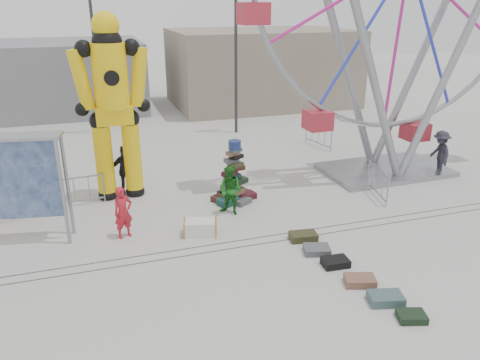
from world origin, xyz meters
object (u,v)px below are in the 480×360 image
object	(u,v)px
steamer_trunk	(200,228)
pedestrian_green	(231,190)
crash_test_dummy	(113,102)
pedestrian_grey	(440,153)
suitcase_tower	(234,184)
lamp_post_right	(238,49)
barricade_dummy_c	(75,192)
pedestrian_red	(123,213)
lamp_post_left	(97,49)
barricade_wheel_front	(377,182)
pedestrian_black	(126,170)
barricade_wheel_back	(318,136)
barricade_dummy_b	(18,205)

from	to	relation	value
steamer_trunk	pedestrian_green	world-z (taller)	pedestrian_green
crash_test_dummy	pedestrian_grey	xyz separation A→B (m)	(12.78, -1.72, -2.61)
suitcase_tower	pedestrian_grey	bearing A→B (deg)	-22.45
lamp_post_right	barricade_dummy_c	xyz separation A→B (m)	(-8.51, -7.76, -3.93)
barricade_dummy_c	pedestrian_red	xyz separation A→B (m)	(1.46, -2.91, 0.27)
lamp_post_left	steamer_trunk	world-z (taller)	lamp_post_left
steamer_trunk	barricade_wheel_front	bearing A→B (deg)	23.49
suitcase_tower	pedestrian_black	distance (m)	4.08
suitcase_tower	pedestrian_green	distance (m)	1.20
steamer_trunk	barricade_wheel_front	xyz separation A→B (m)	(6.98, 0.99, 0.31)
barricade_wheel_back	pedestrian_green	distance (m)	8.96
barricade_dummy_c	pedestrian_grey	world-z (taller)	pedestrian_grey
pedestrian_red	barricade_dummy_c	bearing A→B (deg)	95.84
crash_test_dummy	pedestrian_green	world-z (taller)	crash_test_dummy
crash_test_dummy	barricade_wheel_front	distance (m)	9.99
lamp_post_left	barricade_dummy_c	size ratio (longest dim) A/B	4.00
pedestrian_green	barricade_wheel_front	bearing A→B (deg)	42.82
pedestrian_green	pedestrian_black	distance (m)	4.31
crash_test_dummy	pedestrian_grey	distance (m)	13.16
lamp_post_right	crash_test_dummy	world-z (taller)	lamp_post_right
barricade_wheel_back	barricade_dummy_c	bearing A→B (deg)	-82.35
lamp_post_right	steamer_trunk	bearing A→B (deg)	-113.10
pedestrian_red	pedestrian_grey	world-z (taller)	pedestrian_grey
crash_test_dummy	barricade_wheel_back	xyz separation A→B (m)	(9.88, 3.50, -3.01)
barricade_wheel_front	pedestrian_green	size ratio (longest dim) A/B	1.17
lamp_post_right	barricade_wheel_front	world-z (taller)	lamp_post_right
steamer_trunk	barricade_wheel_front	world-z (taller)	barricade_wheel_front
crash_test_dummy	steamer_trunk	size ratio (longest dim) A/B	6.69
lamp_post_right	crash_test_dummy	distance (m)	10.10
steamer_trunk	pedestrian_black	world-z (taller)	pedestrian_black
pedestrian_red	lamp_post_left	bearing A→B (deg)	68.94
barricade_wheel_back	pedestrian_red	distance (m)	12.15
steamer_trunk	pedestrian_grey	size ratio (longest dim) A/B	0.53
steamer_trunk	pedestrian_grey	bearing A→B (deg)	26.91
pedestrian_green	barricade_dummy_c	bearing A→B (deg)	-159.64
lamp_post_right	steamer_trunk	world-z (taller)	lamp_post_right
steamer_trunk	lamp_post_left	bearing A→B (deg)	114.85
lamp_post_right	steamer_trunk	xyz separation A→B (m)	(-4.79, -11.24, -4.25)
barricade_dummy_b	lamp_post_right	bearing A→B (deg)	29.92
barricade_wheel_front	pedestrian_red	xyz separation A→B (m)	(-9.23, -0.42, 0.27)
lamp_post_left	crash_test_dummy	xyz separation A→B (m)	(0.12, -9.33, -0.92)
suitcase_tower	barricade_dummy_b	size ratio (longest dim) A/B	1.13
pedestrian_red	pedestrian_black	bearing A→B (deg)	62.64
steamer_trunk	pedestrian_red	distance (m)	2.40
lamp_post_left	pedestrian_grey	world-z (taller)	lamp_post_left
barricade_dummy_b	barricade_wheel_front	bearing A→B (deg)	-17.81
barricade_dummy_b	barricade_wheel_back	world-z (taller)	same
barricade_wheel_back	lamp_post_left	bearing A→B (deg)	-131.44
barricade_dummy_b	pedestrian_black	world-z (taller)	pedestrian_black
barricade_wheel_front	pedestrian_red	world-z (taller)	pedestrian_red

